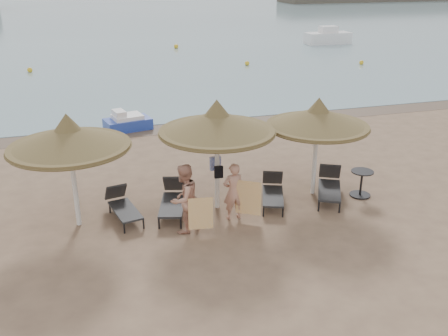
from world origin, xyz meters
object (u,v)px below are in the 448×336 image
at_px(lounger_far_left, 122,205).
at_px(person_right, 233,187).
at_px(pedal_boat, 127,122).
at_px(lounger_near_left, 173,199).
at_px(person_left, 184,193).
at_px(palapa_right, 318,118).
at_px(palapa_left, 69,138).
at_px(side_table, 361,184).
at_px(palapa_center, 217,123).
at_px(lounger_far_right, 329,185).
at_px(lounger_near_right, 273,191).

distance_m(lounger_far_left, person_right, 3.13).
relative_size(lounger_far_left, pedal_boat, 0.88).
height_order(lounger_near_left, person_left, person_left).
relative_size(palapa_right, person_right, 1.61).
xyz_separation_m(palapa_left, pedal_boat, (2.20, 8.16, -2.15)).
bearing_deg(side_table, palapa_center, 173.85).
distance_m(palapa_center, lounger_near_left, 2.51).
xyz_separation_m(palapa_left, lounger_far_right, (7.31, -0.33, -2.09)).
relative_size(lounger_near_right, side_table, 2.32).
bearing_deg(person_left, lounger_far_left, -77.14).
distance_m(lounger_near_left, lounger_far_right, 4.72).
bearing_deg(person_left, palapa_right, 158.80).
distance_m(lounger_near_left, person_left, 1.39).
height_order(lounger_far_left, lounger_near_left, lounger_near_left).
bearing_deg(lounger_near_right, person_right, -134.91).
xyz_separation_m(palapa_center, pedal_boat, (-1.68, 8.23, -2.23)).
bearing_deg(lounger_far_right, person_left, -142.94).
relative_size(lounger_near_right, lounger_far_right, 0.93).
bearing_deg(side_table, person_right, -175.95).
relative_size(lounger_far_left, lounger_far_right, 0.91).
bearing_deg(lounger_near_left, person_right, -14.56).
bearing_deg(side_table, lounger_far_right, 167.76).
distance_m(palapa_left, person_left, 3.23).
distance_m(lounger_far_left, lounger_near_right, 4.36).
height_order(palapa_left, person_left, palapa_left).
height_order(lounger_far_left, pedal_boat, pedal_boat).
distance_m(lounger_far_left, lounger_far_right, 6.13).
relative_size(palapa_left, palapa_right, 1.03).
relative_size(palapa_left, side_table, 3.88).
distance_m(lounger_near_left, lounger_near_right, 2.95).
distance_m(palapa_right, lounger_near_left, 4.79).
bearing_deg(pedal_boat, palapa_left, -117.68).
bearing_deg(pedal_boat, lounger_near_left, -99.72).
height_order(palapa_left, side_table, palapa_left).
bearing_deg(lounger_far_right, palapa_right, 162.07).
xyz_separation_m(palapa_center, person_left, (-1.19, -1.08, -1.47)).
height_order(lounger_far_left, side_table, side_table).
xyz_separation_m(palapa_center, side_table, (4.39, -0.47, -2.17)).
distance_m(palapa_left, lounger_near_right, 5.94).
relative_size(palapa_left, person_right, 1.66).
height_order(palapa_right, person_right, palapa_right).
height_order(palapa_right, pedal_boat, palapa_right).
relative_size(palapa_center, lounger_near_right, 1.72).
bearing_deg(lounger_near_left, palapa_left, -162.66).
height_order(lounger_far_left, person_left, person_left).
height_order(palapa_left, lounger_far_right, palapa_left).
distance_m(person_left, pedal_boat, 9.35).
bearing_deg(palapa_right, lounger_far_left, 178.98).
bearing_deg(palapa_left, side_table, -3.73).
distance_m(palapa_center, palapa_right, 3.08).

